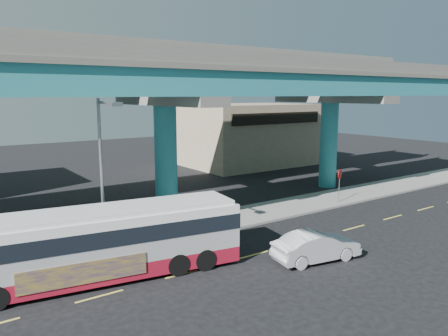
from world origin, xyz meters
TOP-DOWN VIEW (x-y plane):
  - ground at (0.00, 0.00)m, footprint 120.00×120.00m
  - sidewalk at (0.00, 5.50)m, footprint 70.00×4.00m
  - lane_markings at (-0.00, -0.30)m, footprint 58.00×0.12m
  - viaduct at (-0.00, 9.11)m, footprint 52.00×12.40m
  - building_beige at (18.00, 22.98)m, footprint 14.00×10.23m
  - transit_bus at (-7.20, 1.31)m, footprint 12.65×4.52m
  - sedan at (2.09, -2.68)m, footprint 3.16×5.02m
  - parked_car at (-10.28, 5.75)m, footprint 3.34×4.94m
  - street_lamp at (-6.18, 3.44)m, footprint 0.50×2.54m
  - stop_sign at (11.87, 4.18)m, footprint 0.72×0.28m

SIDE VIEW (x-z plane):
  - ground at x=0.00m, z-range 0.00..0.00m
  - lane_markings at x=0.00m, z-range 0.00..0.01m
  - sidewalk at x=0.00m, z-range 0.00..0.15m
  - sedan at x=2.09m, z-range 0.00..1.47m
  - parked_car at x=-10.28m, z-range 0.15..1.61m
  - transit_bus at x=-7.20m, z-range 0.15..3.34m
  - stop_sign at x=11.87m, z-range 0.70..3.21m
  - building_beige at x=18.00m, z-range 0.01..7.01m
  - street_lamp at x=-6.18m, z-range 1.31..9.11m
  - viaduct at x=0.00m, z-range 3.29..14.99m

